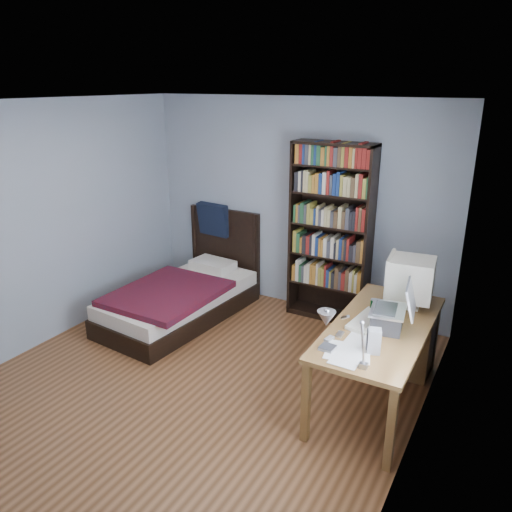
{
  "coord_description": "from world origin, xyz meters",
  "views": [
    {
      "loc": [
        2.42,
        -3.17,
        2.66
      ],
      "look_at": [
        0.15,
        0.87,
        1.02
      ],
      "focal_mm": 35.0,
      "sensor_mm": 36.0,
      "label": 1
    }
  ],
  "objects_px": {
    "speaker": "(374,341)",
    "bed": "(184,295)",
    "desk": "(392,335)",
    "bookshelf": "(330,234)",
    "crt_monitor": "(409,279)",
    "desk_lamp": "(333,324)",
    "soda_can": "(374,306)",
    "laptop": "(390,316)",
    "keyboard": "(367,321)"
  },
  "relations": [
    {
      "from": "desk",
      "to": "soda_can",
      "type": "bearing_deg",
      "value": -118.25
    },
    {
      "from": "crt_monitor",
      "to": "desk",
      "type": "bearing_deg",
      "value": -160.44
    },
    {
      "from": "crt_monitor",
      "to": "desk_lamp",
      "type": "bearing_deg",
      "value": -94.74
    },
    {
      "from": "bed",
      "to": "laptop",
      "type": "bearing_deg",
      "value": -13.06
    },
    {
      "from": "desk",
      "to": "speaker",
      "type": "relative_size",
      "value": 8.73
    },
    {
      "from": "bed",
      "to": "speaker",
      "type": "bearing_deg",
      "value": -21.54
    },
    {
      "from": "laptop",
      "to": "speaker",
      "type": "relative_size",
      "value": 2.28
    },
    {
      "from": "laptop",
      "to": "bed",
      "type": "xyz_separation_m",
      "value": [
        -2.56,
        0.59,
        -0.59
      ]
    },
    {
      "from": "bookshelf",
      "to": "keyboard",
      "type": "bearing_deg",
      "value": -57.44
    },
    {
      "from": "desk",
      "to": "desk_lamp",
      "type": "bearing_deg",
      "value": -91.53
    },
    {
      "from": "crt_monitor",
      "to": "desk_lamp",
      "type": "xyz_separation_m",
      "value": [
        -0.13,
        -1.56,
        0.22
      ]
    },
    {
      "from": "soda_can",
      "to": "bed",
      "type": "distance_m",
      "value": 2.43
    },
    {
      "from": "bed",
      "to": "desk",
      "type": "bearing_deg",
      "value": -1.87
    },
    {
      "from": "desk_lamp",
      "to": "bookshelf",
      "type": "distance_m",
      "value": 2.6
    },
    {
      "from": "desk",
      "to": "keyboard",
      "type": "bearing_deg",
      "value": -104.3
    },
    {
      "from": "speaker",
      "to": "bed",
      "type": "distance_m",
      "value": 2.81
    },
    {
      "from": "keyboard",
      "to": "desk",
      "type": "bearing_deg",
      "value": 82.72
    },
    {
      "from": "desk",
      "to": "crt_monitor",
      "type": "distance_m",
      "value": 0.58
    },
    {
      "from": "desk",
      "to": "speaker",
      "type": "xyz_separation_m",
      "value": [
        0.07,
        -0.93,
        0.41
      ]
    },
    {
      "from": "crt_monitor",
      "to": "keyboard",
      "type": "distance_m",
      "value": 0.6
    },
    {
      "from": "laptop",
      "to": "bookshelf",
      "type": "xyz_separation_m",
      "value": [
        -1.06,
        1.39,
        0.18
      ]
    },
    {
      "from": "speaker",
      "to": "soda_can",
      "type": "relative_size",
      "value": 1.66
    },
    {
      "from": "crt_monitor",
      "to": "bookshelf",
      "type": "height_order",
      "value": "bookshelf"
    },
    {
      "from": "crt_monitor",
      "to": "bookshelf",
      "type": "bearing_deg",
      "value": 141.71
    },
    {
      "from": "desk_lamp",
      "to": "bed",
      "type": "distance_m",
      "value": 3.08
    },
    {
      "from": "speaker",
      "to": "bookshelf",
      "type": "xyz_separation_m",
      "value": [
        -1.06,
        1.81,
        0.2
      ]
    },
    {
      "from": "laptop",
      "to": "speaker",
      "type": "height_order",
      "value": "laptop"
    },
    {
      "from": "desk",
      "to": "crt_monitor",
      "type": "height_order",
      "value": "crt_monitor"
    },
    {
      "from": "desk_lamp",
      "to": "keyboard",
      "type": "bearing_deg",
      "value": 94.32
    },
    {
      "from": "keyboard",
      "to": "speaker",
      "type": "distance_m",
      "value": 0.5
    },
    {
      "from": "desk",
      "to": "speaker",
      "type": "height_order",
      "value": "speaker"
    },
    {
      "from": "speaker",
      "to": "soda_can",
      "type": "height_order",
      "value": "speaker"
    },
    {
      "from": "soda_can",
      "to": "desk",
      "type": "bearing_deg",
      "value": 61.75
    },
    {
      "from": "bed",
      "to": "desk_lamp",
      "type": "bearing_deg",
      "value": -33.46
    },
    {
      "from": "keyboard",
      "to": "laptop",
      "type": "bearing_deg",
      "value": -3.98
    },
    {
      "from": "desk",
      "to": "bookshelf",
      "type": "height_order",
      "value": "bookshelf"
    },
    {
      "from": "desk_lamp",
      "to": "keyboard",
      "type": "relative_size",
      "value": 1.3
    },
    {
      "from": "keyboard",
      "to": "speaker",
      "type": "bearing_deg",
      "value": -59.87
    },
    {
      "from": "keyboard",
      "to": "desk_lamp",
      "type": "bearing_deg",
      "value": -78.66
    },
    {
      "from": "laptop",
      "to": "desk_lamp",
      "type": "xyz_separation_m",
      "value": [
        -0.12,
        -1.02,
        0.36
      ]
    },
    {
      "from": "speaker",
      "to": "bed",
      "type": "xyz_separation_m",
      "value": [
        -2.56,
        1.01,
        -0.57
      ]
    },
    {
      "from": "soda_can",
      "to": "bookshelf",
      "type": "relative_size",
      "value": 0.06
    },
    {
      "from": "speaker",
      "to": "bookshelf",
      "type": "relative_size",
      "value": 0.09
    },
    {
      "from": "crt_monitor",
      "to": "speaker",
      "type": "height_order",
      "value": "crt_monitor"
    },
    {
      "from": "desk",
      "to": "bed",
      "type": "xyz_separation_m",
      "value": [
        -2.48,
        0.08,
        -0.16
      ]
    },
    {
      "from": "keyboard",
      "to": "speaker",
      "type": "xyz_separation_m",
      "value": [
        0.19,
        -0.45,
        0.08
      ]
    },
    {
      "from": "laptop",
      "to": "keyboard",
      "type": "relative_size",
      "value": 0.94
    },
    {
      "from": "crt_monitor",
      "to": "bookshelf",
      "type": "relative_size",
      "value": 0.22
    },
    {
      "from": "desk_lamp",
      "to": "bed",
      "type": "bearing_deg",
      "value": 146.54
    },
    {
      "from": "desk",
      "to": "soda_can",
      "type": "height_order",
      "value": "soda_can"
    }
  ]
}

